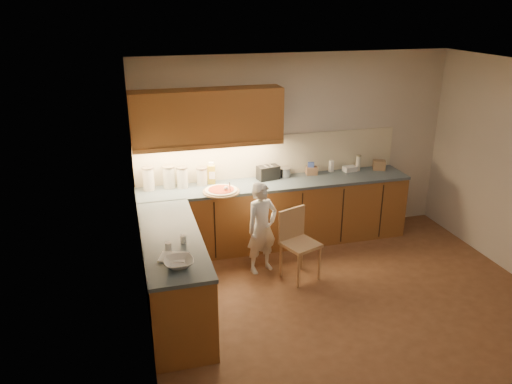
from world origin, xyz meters
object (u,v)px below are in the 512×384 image
wooden_chair (297,239)px  oil_jug (211,174)px  pizza_on_board (221,191)px  child (262,228)px  toaster (268,173)px

wooden_chair → oil_jug: bearing=106.1°
pizza_on_board → wooden_chair: size_ratio=0.54×
wooden_chair → oil_jug: oil_jug is taller
pizza_on_board → child: size_ratio=0.40×
wooden_chair → toaster: 1.20m
child → wooden_chair: child is taller
wooden_chair → oil_jug: 1.50m
oil_jug → pizza_on_board: bearing=-80.8°
pizza_on_board → toaster: size_ratio=1.49×
pizza_on_board → oil_jug: bearing=99.2°
pizza_on_board → child: bearing=-51.6°
pizza_on_board → child: (0.40, -0.51, -0.35)m
child → toaster: child is taller
child → oil_jug: 1.09m
child → oil_jug: size_ratio=3.92×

